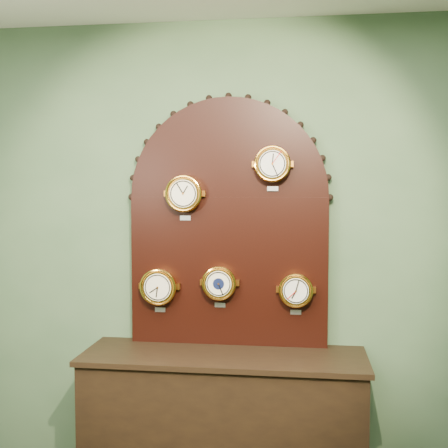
# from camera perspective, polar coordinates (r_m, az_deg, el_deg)

# --- Properties ---
(wall_back) EXTENTS (4.00, 0.00, 4.00)m
(wall_back) POSITION_cam_1_polar(r_m,az_deg,el_deg) (3.54, 0.54, -2.65)
(wall_back) COLOR #466343
(wall_back) RESTS_ON ground
(shop_counter) EXTENTS (1.60, 0.50, 0.80)m
(shop_counter) POSITION_cam_1_polar(r_m,az_deg,el_deg) (3.54, -0.05, -19.46)
(shop_counter) COLOR black
(shop_counter) RESTS_ON ground_plane
(display_board) EXTENTS (1.26, 0.06, 1.53)m
(display_board) POSITION_cam_1_polar(r_m,az_deg,el_deg) (3.48, 0.44, 0.97)
(display_board) COLOR black
(display_board) RESTS_ON shop_counter
(roman_clock) EXTENTS (0.22, 0.08, 0.27)m
(roman_clock) POSITION_cam_1_polar(r_m,az_deg,el_deg) (3.45, -3.98, 3.03)
(roman_clock) COLOR gold
(roman_clock) RESTS_ON display_board
(arabic_clock) EXTENTS (0.21, 0.08, 0.27)m
(arabic_clock) POSITION_cam_1_polar(r_m,az_deg,el_deg) (3.38, 4.85, 5.96)
(arabic_clock) COLOR gold
(arabic_clock) RESTS_ON display_board
(hygrometer) EXTENTS (0.23, 0.08, 0.28)m
(hygrometer) POSITION_cam_1_polar(r_m,az_deg,el_deg) (3.54, -6.50, -6.20)
(hygrometer) COLOR gold
(hygrometer) RESTS_ON display_board
(barometer) EXTENTS (0.21, 0.08, 0.26)m
(barometer) POSITION_cam_1_polar(r_m,az_deg,el_deg) (3.46, -0.47, -5.88)
(barometer) COLOR gold
(barometer) RESTS_ON display_board
(tide_clock) EXTENTS (0.20, 0.08, 0.26)m
(tide_clock) POSITION_cam_1_polar(r_m,az_deg,el_deg) (3.43, 7.16, -6.54)
(tide_clock) COLOR gold
(tide_clock) RESTS_ON display_board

